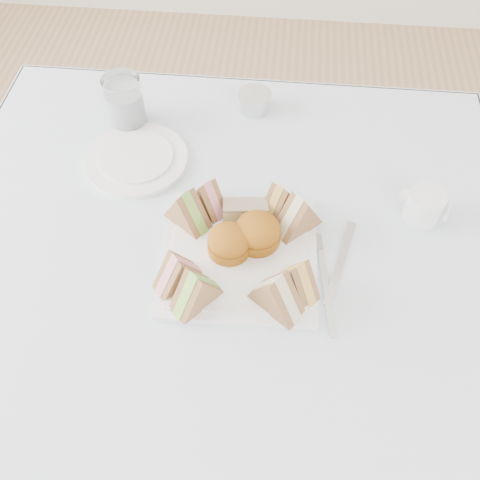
# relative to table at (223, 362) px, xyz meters

# --- Properties ---
(floor) EXTENTS (4.00, 4.00, 0.00)m
(floor) POSITION_rel_table_xyz_m (0.00, 0.00, -0.37)
(floor) COLOR #9E7751
(floor) RESTS_ON ground
(table) EXTENTS (0.90, 0.90, 0.74)m
(table) POSITION_rel_table_xyz_m (0.00, 0.00, 0.00)
(table) COLOR brown
(table) RESTS_ON floor
(tablecloth) EXTENTS (1.02, 1.02, 0.01)m
(tablecloth) POSITION_rel_table_xyz_m (0.00, 0.00, 0.37)
(tablecloth) COLOR white
(tablecloth) RESTS_ON table
(serving_plate) EXTENTS (0.27, 0.27, 0.01)m
(serving_plate) POSITION_rel_table_xyz_m (0.04, 0.03, 0.38)
(serving_plate) COLOR white
(serving_plate) RESTS_ON tablecloth
(sandwich_fl_a) EXTENTS (0.09, 0.08, 0.07)m
(sandwich_fl_a) POSITION_rel_table_xyz_m (-0.06, -0.04, 0.42)
(sandwich_fl_a) COLOR olive
(sandwich_fl_a) RESTS_ON serving_plate
(sandwich_fl_b) EXTENTS (0.09, 0.09, 0.08)m
(sandwich_fl_b) POSITION_rel_table_xyz_m (-0.02, -0.07, 0.43)
(sandwich_fl_b) COLOR olive
(sandwich_fl_b) RESTS_ON serving_plate
(sandwich_fr_a) EXTENTS (0.08, 0.08, 0.07)m
(sandwich_fr_a) POSITION_rel_table_xyz_m (0.13, -0.03, 0.42)
(sandwich_fr_a) COLOR olive
(sandwich_fr_a) RESTS_ON serving_plate
(sandwich_fr_b) EXTENTS (0.10, 0.09, 0.08)m
(sandwich_fr_b) POSITION_rel_table_xyz_m (0.10, -0.06, 0.43)
(sandwich_fr_b) COLOR olive
(sandwich_fr_b) RESTS_ON serving_plate
(sandwich_bl_a) EXTENTS (0.09, 0.08, 0.08)m
(sandwich_bl_a) POSITION_rel_table_xyz_m (-0.06, 0.09, 0.43)
(sandwich_bl_a) COLOR olive
(sandwich_bl_a) RESTS_ON serving_plate
(sandwich_bl_b) EXTENTS (0.08, 0.08, 0.07)m
(sandwich_bl_b) POSITION_rel_table_xyz_m (-0.03, 0.12, 0.42)
(sandwich_bl_b) COLOR olive
(sandwich_bl_b) RESTS_ON serving_plate
(sandwich_br_a) EXTENTS (0.09, 0.09, 0.08)m
(sandwich_br_a) POSITION_rel_table_xyz_m (0.13, 0.09, 0.43)
(sandwich_br_a) COLOR olive
(sandwich_br_a) RESTS_ON serving_plate
(sandwich_br_b) EXTENTS (0.07, 0.08, 0.07)m
(sandwich_br_b) POSITION_rel_table_xyz_m (0.09, 0.13, 0.42)
(sandwich_br_b) COLOR olive
(sandwich_br_b) RESTS_ON serving_plate
(scone_left) EXTENTS (0.08, 0.08, 0.05)m
(scone_left) POSITION_rel_table_xyz_m (0.02, 0.03, 0.41)
(scone_left) COLOR #98560F
(scone_left) RESTS_ON serving_plate
(scone_right) EXTENTS (0.10, 0.10, 0.05)m
(scone_right) POSITION_rel_table_xyz_m (0.06, 0.06, 0.41)
(scone_right) COLOR #98560F
(scone_right) RESTS_ON serving_plate
(pastry_slice) EXTENTS (0.08, 0.04, 0.04)m
(pastry_slice) POSITION_rel_table_xyz_m (0.04, 0.11, 0.41)
(pastry_slice) COLOR beige
(pastry_slice) RESTS_ON serving_plate
(side_plate) EXTENTS (0.20, 0.20, 0.01)m
(side_plate) POSITION_rel_table_xyz_m (-0.19, 0.24, 0.38)
(side_plate) COLOR white
(side_plate) RESTS_ON tablecloth
(water_glass) EXTENTS (0.08, 0.08, 0.11)m
(water_glass) POSITION_rel_table_xyz_m (-0.22, 0.34, 0.43)
(water_glass) COLOR white
(water_glass) RESTS_ON tablecloth
(tea_strainer) EXTENTS (0.07, 0.07, 0.04)m
(tea_strainer) POSITION_rel_table_xyz_m (0.03, 0.41, 0.40)
(tea_strainer) COLOR silver
(tea_strainer) RESTS_ON tablecloth
(knife) EXTENTS (0.06, 0.18, 0.00)m
(knife) POSITION_rel_table_xyz_m (0.21, 0.04, 0.38)
(knife) COLOR silver
(knife) RESTS_ON tablecloth
(fork) EXTENTS (0.03, 0.16, 0.00)m
(fork) POSITION_rel_table_xyz_m (0.18, -0.03, 0.38)
(fork) COLOR silver
(fork) RESTS_ON tablecloth
(creamer_jug) EXTENTS (0.08, 0.08, 0.06)m
(creamer_jug) POSITION_rel_table_xyz_m (0.35, 0.15, 0.40)
(creamer_jug) COLOR white
(creamer_jug) RESTS_ON tablecloth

